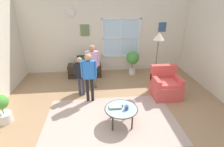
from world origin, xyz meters
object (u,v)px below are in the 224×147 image
(person_black_shirt, at_px, (80,72))
(potted_plant_corner, at_px, (2,108))
(remote_near_books, at_px, (121,107))
(coffee_table, at_px, (121,109))
(television, at_px, (84,60))
(cup, at_px, (127,108))
(book_stack, at_px, (115,107))
(armchair, at_px, (165,86))
(person_pink_shirt, at_px, (93,62))
(floor_lamp, at_px, (158,42))
(tv_stand, at_px, (85,70))
(potted_plant_by_window, at_px, (133,59))
(person_blue_shirt, at_px, (89,73))

(person_black_shirt, relative_size, potted_plant_corner, 1.65)
(remote_near_books, bearing_deg, coffee_table, -102.12)
(television, xyz_separation_m, cup, (1.02, -2.79, -0.18))
(coffee_table, distance_m, book_stack, 0.14)
(armchair, bearing_deg, person_pink_shirt, 160.83)
(television, xyz_separation_m, potted_plant_corner, (-1.75, -2.41, -0.27))
(armchair, distance_m, book_stack, 1.91)
(coffee_table, relative_size, floor_lamp, 0.42)
(tv_stand, height_order, floor_lamp, floor_lamp)
(book_stack, bearing_deg, floor_lamp, 48.16)
(tv_stand, bearing_deg, potted_plant_by_window, 1.43)
(tv_stand, xyz_separation_m, coffee_table, (0.91, -2.74, 0.16))
(cup, bearing_deg, floor_lamp, 54.78)
(cup, xyz_separation_m, potted_plant_by_window, (0.73, 2.84, 0.12))
(tv_stand, relative_size, remote_near_books, 8.45)
(tv_stand, xyz_separation_m, armchair, (2.38, -1.63, 0.10))
(tv_stand, height_order, television, television)
(book_stack, bearing_deg, tv_stand, 106.32)
(tv_stand, relative_size, potted_plant_by_window, 1.35)
(tv_stand, bearing_deg, potted_plant_corner, -126.02)
(person_pink_shirt, relative_size, potted_plant_corner, 1.97)
(person_black_shirt, bearing_deg, television, 87.95)
(cup, relative_size, person_pink_shirt, 0.07)
(person_black_shirt, bearing_deg, floor_lamp, 6.99)
(floor_lamp, bearing_deg, tv_stand, 154.57)
(potted_plant_by_window, bearing_deg, person_blue_shirt, -131.70)
(floor_lamp, bearing_deg, person_blue_shirt, -162.84)
(potted_plant_by_window, bearing_deg, cup, -104.51)
(cup, height_order, floor_lamp, floor_lamp)
(remote_near_books, bearing_deg, floor_lamp, 51.19)
(tv_stand, height_order, coffee_table, tv_stand)
(cup, xyz_separation_m, potted_plant_corner, (-2.77, 0.39, -0.09))
(television, xyz_separation_m, person_pink_shirt, (0.30, -0.90, 0.24))
(potted_plant_corner, bearing_deg, tv_stand, 53.98)
(remote_near_books, distance_m, person_black_shirt, 1.70)
(person_pink_shirt, bearing_deg, cup, -69.14)
(remote_near_books, bearing_deg, tv_stand, 108.76)
(tv_stand, distance_m, cup, 2.99)
(person_pink_shirt, bearing_deg, person_blue_shirt, -96.87)
(person_blue_shirt, xyz_separation_m, potted_plant_by_window, (1.55, 1.74, -0.28))
(book_stack, height_order, person_black_shirt, person_black_shirt)
(tv_stand, height_order, person_pink_shirt, person_pink_shirt)
(armchair, bearing_deg, remote_near_books, -143.40)
(coffee_table, bearing_deg, remote_near_books, 77.88)
(book_stack, bearing_deg, person_black_shirt, 121.88)
(coffee_table, bearing_deg, armchair, 37.25)
(cup, bearing_deg, person_pink_shirt, 110.86)
(floor_lamp, bearing_deg, person_pink_shirt, 175.31)
(potted_plant_by_window, height_order, floor_lamp, floor_lamp)
(remote_near_books, bearing_deg, person_blue_shirt, 125.06)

